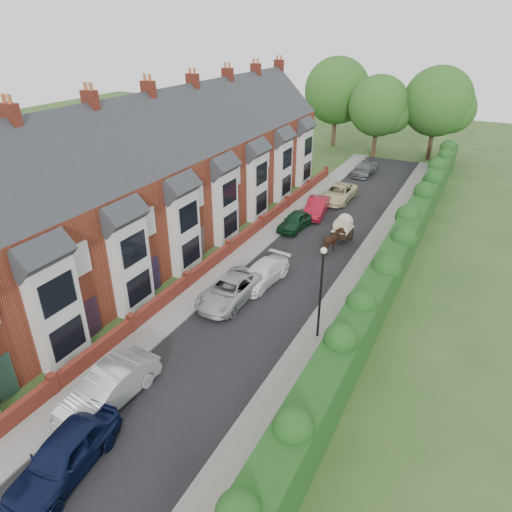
{
  "coord_description": "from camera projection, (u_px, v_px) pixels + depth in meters",
  "views": [
    {
      "loc": [
        9.26,
        -14.23,
        14.48
      ],
      "look_at": [
        -1.63,
        6.89,
        2.2
      ],
      "focal_mm": 32.0,
      "sensor_mm": 36.0,
      "label": 1
    }
  ],
  "objects": [
    {
      "name": "pavement_hedge_side",
      "position": [
        359.0,
        277.0,
        28.85
      ],
      "size": [
        2.2,
        58.0,
        0.12
      ],
      "primitive_type": "cube",
      "color": "gray",
      "rests_on": "ground"
    },
    {
      "name": "tree_far_left",
      "position": [
        382.0,
        108.0,
        51.76
      ],
      "size": [
        7.14,
        6.8,
        9.29
      ],
      "color": "#332316",
      "rests_on": "ground"
    },
    {
      "name": "terrace_row",
      "position": [
        159.0,
        181.0,
        31.91
      ],
      "size": [
        9.05,
        40.5,
        11.5
      ],
      "color": "brown",
      "rests_on": "ground"
    },
    {
      "name": "ground",
      "position": [
        220.0,
        363.0,
        21.65
      ],
      "size": [
        140.0,
        140.0,
        0.0
      ],
      "primitive_type": "plane",
      "color": "#2D4C1E",
      "rests_on": "ground"
    },
    {
      "name": "tree_far_back",
      "position": [
        340.0,
        93.0,
        56.13
      ],
      "size": [
        8.4,
        8.0,
        10.82
      ],
      "color": "#332316",
      "rests_on": "ground"
    },
    {
      "name": "pavement_house_side",
      "position": [
        248.0,
        251.0,
        32.08
      ],
      "size": [
        1.7,
        58.0,
        0.12
      ],
      "primitive_type": "cube",
      "color": "gray",
      "rests_on": "ground"
    },
    {
      "name": "car_navy",
      "position": [
        64.0,
        455.0,
        16.15
      ],
      "size": [
        2.41,
        4.87,
        1.6
      ],
      "primitive_type": "imported",
      "rotation": [
        0.0,
        0.0,
        0.12
      ],
      "color": "black",
      "rests_on": "ground"
    },
    {
      "name": "car_green",
      "position": [
        295.0,
        221.0,
        35.36
      ],
      "size": [
        1.9,
        4.03,
        1.33
      ],
      "primitive_type": "imported",
      "rotation": [
        0.0,
        0.0,
        -0.09
      ],
      "color": "black",
      "rests_on": "ground"
    },
    {
      "name": "garden_wall_row",
      "position": [
        229.0,
        249.0,
        31.52
      ],
      "size": [
        0.35,
        40.35,
        1.1
      ],
      "color": "maroon",
      "rests_on": "ground"
    },
    {
      "name": "car_silver_b",
      "position": [
        230.0,
        290.0,
        26.23
      ],
      "size": [
        2.46,
        5.04,
        1.38
      ],
      "primitive_type": "imported",
      "rotation": [
        0.0,
        0.0,
        -0.03
      ],
      "color": "#A4A5AB",
      "rests_on": "ground"
    },
    {
      "name": "horse_cart",
      "position": [
        343.0,
        227.0,
        33.16
      ],
      "size": [
        1.25,
        2.77,
        2.0
      ],
      "color": "black",
      "rests_on": "ground"
    },
    {
      "name": "car_red",
      "position": [
        317.0,
        207.0,
        37.87
      ],
      "size": [
        2.13,
        4.54,
        1.44
      ],
      "primitive_type": "imported",
      "rotation": [
        0.0,
        0.0,
        0.14
      ],
      "color": "maroon",
      "rests_on": "ground"
    },
    {
      "name": "car_silver_a",
      "position": [
        109.0,
        387.0,
        19.15
      ],
      "size": [
        1.92,
        4.84,
        1.57
      ],
      "primitive_type": "imported",
      "rotation": [
        0.0,
        0.0,
        -0.06
      ],
      "color": "#A0A0A4",
      "rests_on": "ground"
    },
    {
      "name": "car_grey",
      "position": [
        365.0,
        168.0,
        47.93
      ],
      "size": [
        2.15,
        4.72,
        1.34
      ],
      "primitive_type": "imported",
      "rotation": [
        0.0,
        0.0,
        -0.06
      ],
      "color": "#585A5F",
      "rests_on": "ground"
    },
    {
      "name": "car_white",
      "position": [
        262.0,
        273.0,
        28.06
      ],
      "size": [
        2.33,
        4.66,
        1.3
      ],
      "primitive_type": "imported",
      "rotation": [
        0.0,
        0.0,
        -0.12
      ],
      "color": "white",
      "rests_on": "ground"
    },
    {
      "name": "hedge",
      "position": [
        391.0,
        262.0,
        27.41
      ],
      "size": [
        2.1,
        58.0,
        2.85
      ],
      "color": "#123915",
      "rests_on": "ground"
    },
    {
      "name": "lamppost",
      "position": [
        321.0,
        282.0,
        21.91
      ],
      "size": [
        0.32,
        0.32,
        5.16
      ],
      "color": "black",
      "rests_on": "ground"
    },
    {
      "name": "road",
      "position": [
        299.0,
        264.0,
        30.54
      ],
      "size": [
        6.0,
        58.0,
        0.02
      ],
      "primitive_type": "cube",
      "color": "black",
      "rests_on": "ground"
    },
    {
      "name": "car_beige",
      "position": [
        339.0,
        193.0,
        40.94
      ],
      "size": [
        2.45,
        5.11,
        1.41
      ],
      "primitive_type": "imported",
      "rotation": [
        0.0,
        0.0,
        -0.02
      ],
      "color": "beige",
      "rests_on": "ground"
    },
    {
      "name": "tree_far_right",
      "position": [
        441.0,
        103.0,
        50.6
      ],
      "size": [
        7.98,
        7.6,
        10.31
      ],
      "color": "#332316",
      "rests_on": "ground"
    },
    {
      "name": "kerb_hedge_side",
      "position": [
        343.0,
        273.0,
        29.27
      ],
      "size": [
        0.18,
        58.0,
        0.13
      ],
      "primitive_type": "cube",
      "color": "gray",
      "rests_on": "ground"
    },
    {
      "name": "horse",
      "position": [
        333.0,
        242.0,
        31.56
      ],
      "size": [
        1.33,
        2.18,
        1.72
      ],
      "primitive_type": "imported",
      "rotation": [
        0.0,
        0.0,
        2.93
      ],
      "color": "#432718",
      "rests_on": "ground"
    },
    {
      "name": "kerb_house_side",
      "position": [
        259.0,
        253.0,
        31.76
      ],
      "size": [
        0.18,
        58.0,
        0.13
      ],
      "primitive_type": "cube",
      "color": "gray",
      "rests_on": "ground"
    }
  ]
}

